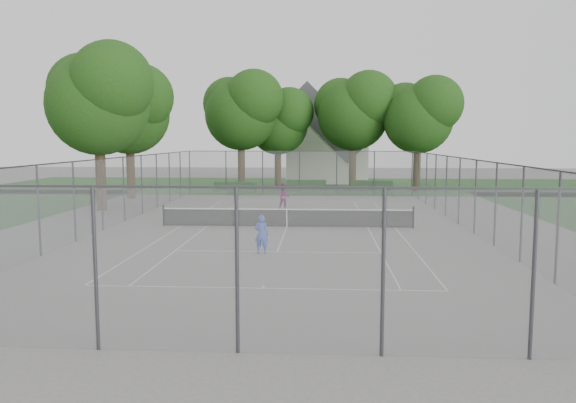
# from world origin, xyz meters

# --- Properties ---
(ground) EXTENTS (120.00, 120.00, 0.00)m
(ground) POSITION_xyz_m (0.00, 0.00, 0.00)
(ground) COLOR slate
(ground) RESTS_ON ground
(grass_far) EXTENTS (60.00, 20.00, 0.00)m
(grass_far) POSITION_xyz_m (0.00, 26.00, 0.00)
(grass_far) COLOR #194714
(grass_far) RESTS_ON ground
(court_markings) EXTENTS (11.03, 23.83, 0.01)m
(court_markings) POSITION_xyz_m (0.00, 0.00, 0.01)
(court_markings) COLOR silver
(court_markings) RESTS_ON ground
(tennis_net) EXTENTS (12.87, 0.10, 1.10)m
(tennis_net) POSITION_xyz_m (0.00, 0.00, 0.51)
(tennis_net) COLOR black
(tennis_net) RESTS_ON ground
(perimeter_fence) EXTENTS (18.08, 34.08, 3.52)m
(perimeter_fence) POSITION_xyz_m (0.00, 0.00, 1.81)
(perimeter_fence) COLOR #38383D
(perimeter_fence) RESTS_ON ground
(tree_far_left) EXTENTS (7.24, 6.61, 10.41)m
(tree_far_left) POSITION_xyz_m (-5.19, 20.76, 7.15)
(tree_far_left) COLOR #392614
(tree_far_left) RESTS_ON ground
(tree_far_midleft) EXTENTS (6.33, 5.78, 9.09)m
(tree_far_midleft) POSITION_xyz_m (-2.16, 23.18, 6.24)
(tree_far_midleft) COLOR #392614
(tree_far_midleft) RESTS_ON ground
(tree_far_midright) EXTENTS (7.20, 6.58, 10.35)m
(tree_far_midright) POSITION_xyz_m (4.61, 21.68, 7.11)
(tree_far_midright) COLOR #392614
(tree_far_midright) RESTS_ON ground
(tree_far_right) EXTENTS (6.75, 6.16, 9.71)m
(tree_far_right) POSITION_xyz_m (9.95, 19.83, 6.67)
(tree_far_right) COLOR #392614
(tree_far_right) RESTS_ON ground
(tree_side_back) EXTENTS (6.92, 6.32, 9.95)m
(tree_side_back) POSITION_xyz_m (-12.58, 13.31, 6.84)
(tree_side_back) COLOR #392614
(tree_side_back) RESTS_ON ground
(tree_side_front) EXTENTS (7.19, 6.57, 10.34)m
(tree_side_front) POSITION_xyz_m (-11.97, 5.97, 7.10)
(tree_side_front) COLOR #392614
(tree_side_front) RESTS_ON ground
(hedge_left) EXTENTS (3.49, 1.05, 0.87)m
(hedge_left) POSITION_xyz_m (-5.46, 18.39, 0.44)
(hedge_left) COLOR #1B4917
(hedge_left) RESTS_ON ground
(hedge_mid) EXTENTS (3.31, 0.94, 1.04)m
(hedge_mid) POSITION_xyz_m (0.50, 18.73, 0.52)
(hedge_mid) COLOR #1B4917
(hedge_mid) RESTS_ON ground
(hedge_right) EXTENTS (3.44, 1.26, 1.03)m
(hedge_right) POSITION_xyz_m (5.91, 18.53, 0.52)
(hedge_right) COLOR #1B4917
(hedge_right) RESTS_ON ground
(house) EXTENTS (8.13, 6.30, 10.12)m
(house) POSITION_xyz_m (2.33, 30.42, 4.07)
(house) COLOR silver
(house) RESTS_ON ground
(girl_player) EXTENTS (0.58, 0.41, 1.53)m
(girl_player) POSITION_xyz_m (-0.59, -6.71, 0.76)
(girl_player) COLOR blue
(girl_player) RESTS_ON ground
(woman_player) EXTENTS (0.81, 0.64, 1.65)m
(woman_player) POSITION_xyz_m (-0.61, 6.98, 0.82)
(woman_player) COLOR #7E2A64
(woman_player) RESTS_ON ground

